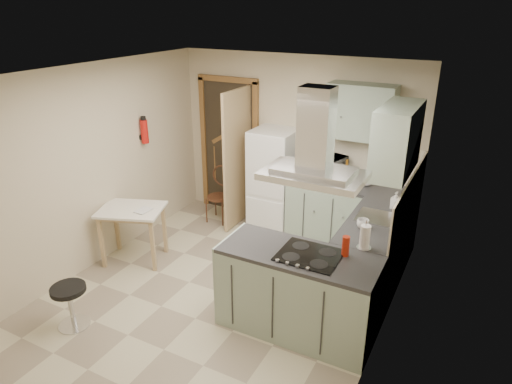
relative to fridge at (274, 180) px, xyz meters
The scene contains 28 objects.
floor 1.96m from the fridge, 83.66° to the right, with size 4.20×4.20×0.00m, color #B7AF8F.
ceiling 2.52m from the fridge, 83.66° to the right, with size 4.20×4.20×0.00m, color silver.
back_wall 0.62m from the fridge, 56.31° to the left, with size 3.60×3.60×0.00m, color #BFB194.
left_wall 2.46m from the fridge, 131.63° to the right, with size 4.20×4.20×0.00m, color #BFB194.
right_wall 2.74m from the fridge, 41.99° to the right, with size 4.20×4.20×0.00m, color #BFB194.
doorway 0.99m from the fridge, 163.30° to the left, with size 1.10×0.12×2.10m, color brown.
fridge is the anchor object (origin of this frame).
counter_back 0.91m from the fridge, ahead, with size 1.08×0.60×0.90m, color #9EB2A0.
counter_right 1.85m from the fridge, 21.66° to the right, with size 0.60×1.95×0.90m, color #9EB2A0.
splashback 1.26m from the fridge, 13.94° to the left, with size 1.68×0.02×0.50m, color beige.
wall_cabinet_back 1.60m from the fridge, ahead, with size 0.85×0.35×0.70m, color #9EB2A0.
wall_cabinet_right 2.33m from the fridge, 27.50° to the right, with size 0.35×0.90×0.70m, color #9EB2A0.
peninsula 2.35m from the fridge, 58.26° to the right, with size 1.55×0.65×0.90m, color #9EB2A0.
hob 2.39m from the fridge, 56.21° to the right, with size 0.58×0.50×0.01m, color black.
extractor_hood 2.57m from the fridge, 56.21° to the right, with size 0.90×0.55×0.10m, color silver.
sink 1.91m from the fridge, 26.57° to the right, with size 0.45×0.40×0.01m, color silver.
fire_extinguisher 1.93m from the fridge, 149.70° to the right, with size 0.10×0.10×0.32m, color #B2140F.
drop_leaf_table 2.09m from the fridge, 125.32° to the right, with size 0.78×0.59×0.73m, color tan.
bentwood_chair 0.93m from the fridge, 167.37° to the right, with size 0.35×0.35×0.78m, color #492E18.
stool 3.18m from the fridge, 106.03° to the right, with size 0.35×0.35×0.48m, color black.
microwave 0.76m from the fridge, ahead, with size 0.61×0.41×0.34m, color black.
kettle 1.35m from the fridge, ahead, with size 0.15×0.15×0.22m, color silver.
cereal_box 1.01m from the fridge, ahead, with size 0.08×0.20×0.30m, color orange.
soap_bottle 1.90m from the fridge, 15.53° to the right, with size 0.09×0.10×0.21m, color #AEB1BB.
paper_towel 2.38m from the fridge, 42.44° to the right, with size 0.10×0.10×0.26m, color silver.
cup 2.01m from the fridge, 36.13° to the right, with size 0.13×0.13×0.10m, color silver.
red_bottle 2.45m from the fridge, 48.23° to the right, with size 0.07×0.07×0.20m, color #B0240F.
book 1.98m from the fridge, 122.91° to the right, with size 0.15×0.21×0.09m, color #99333B.
Camera 1 is at (2.43, -3.76, 3.14)m, focal length 32.00 mm.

